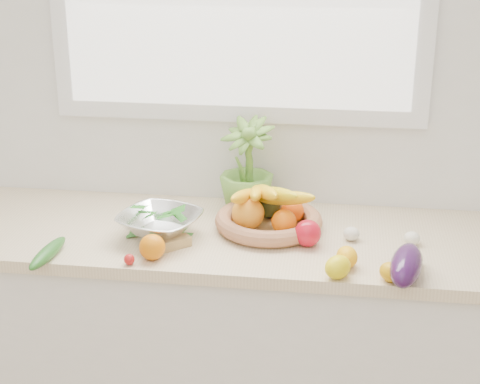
# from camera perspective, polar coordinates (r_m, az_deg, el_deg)

# --- Properties ---
(back_wall) EXTENTS (4.50, 0.02, 2.70)m
(back_wall) POSITION_cam_1_polar(r_m,az_deg,el_deg) (2.57, -0.11, 8.84)
(back_wall) COLOR white
(back_wall) RESTS_ON ground
(counter_cabinet) EXTENTS (2.20, 0.58, 0.86)m
(counter_cabinet) POSITION_cam_1_polar(r_m,az_deg,el_deg) (2.65, -1.03, -12.40)
(counter_cabinet) COLOR silver
(counter_cabinet) RESTS_ON ground
(countertop) EXTENTS (2.24, 0.62, 0.04)m
(countertop) POSITION_cam_1_polar(r_m,az_deg,el_deg) (2.44, -1.10, -3.51)
(countertop) COLOR beige
(countertop) RESTS_ON counter_cabinet
(orange_loose) EXTENTS (0.10, 0.10, 0.08)m
(orange_loose) POSITION_cam_1_polar(r_m,az_deg,el_deg) (2.24, -6.82, -4.27)
(orange_loose) COLOR orange
(orange_loose) RESTS_ON countertop
(lemon_a) EXTENTS (0.08, 0.09, 0.06)m
(lemon_a) POSITION_cam_1_polar(r_m,az_deg,el_deg) (2.21, 8.30, -5.00)
(lemon_a) COLOR #F9AB0D
(lemon_a) RESTS_ON countertop
(lemon_b) EXTENTS (0.10, 0.11, 0.07)m
(lemon_b) POSITION_cam_1_polar(r_m,az_deg,el_deg) (2.13, 7.59, -5.80)
(lemon_b) COLOR yellow
(lemon_b) RESTS_ON countertop
(lemon_c) EXTENTS (0.09, 0.09, 0.06)m
(lemon_c) POSITION_cam_1_polar(r_m,az_deg,el_deg) (2.14, 11.61, -6.11)
(lemon_c) COLOR #D3950B
(lemon_c) RESTS_ON countertop
(apple) EXTENTS (0.11, 0.11, 0.09)m
(apple) POSITION_cam_1_polar(r_m,az_deg,el_deg) (2.32, 5.27, -3.20)
(apple) COLOR #B10E1F
(apple) RESTS_ON countertop
(ginger) EXTENTS (0.10, 0.10, 0.03)m
(ginger) POSITION_cam_1_polar(r_m,az_deg,el_deg) (2.32, -5.08, -3.96)
(ginger) COLOR tan
(ginger) RESTS_ON countertop
(garlic_a) EXTENTS (0.05, 0.05, 0.04)m
(garlic_a) POSITION_cam_1_polar(r_m,az_deg,el_deg) (2.38, 8.63, -3.23)
(garlic_a) COLOR beige
(garlic_a) RESTS_ON countertop
(garlic_b) EXTENTS (0.06, 0.06, 0.04)m
(garlic_b) POSITION_cam_1_polar(r_m,az_deg,el_deg) (2.39, 13.20, -3.52)
(garlic_b) COLOR white
(garlic_b) RESTS_ON countertop
(garlic_c) EXTENTS (0.06, 0.06, 0.04)m
(garlic_c) POSITION_cam_1_polar(r_m,az_deg,el_deg) (2.25, 13.38, -5.05)
(garlic_c) COLOR silver
(garlic_c) RESTS_ON countertop
(eggplant) EXTENTS (0.13, 0.25, 0.09)m
(eggplant) POSITION_cam_1_polar(r_m,az_deg,el_deg) (2.15, 12.77, -5.54)
(eggplant) COLOR #2E103A
(eggplant) RESTS_ON countertop
(cucumber) EXTENTS (0.06, 0.23, 0.04)m
(cucumber) POSITION_cam_1_polar(r_m,az_deg,el_deg) (2.31, -14.69, -4.59)
(cucumber) COLOR #1B4E17
(cucumber) RESTS_ON countertop
(radish) EXTENTS (0.04, 0.04, 0.03)m
(radish) POSITION_cam_1_polar(r_m,az_deg,el_deg) (2.23, -8.59, -5.19)
(radish) COLOR red
(radish) RESTS_ON countertop
(potted_herb) EXTENTS (0.25, 0.25, 0.34)m
(potted_herb) POSITION_cam_1_polar(r_m,az_deg,el_deg) (2.53, 0.53, 2.00)
(potted_herb) COLOR #609235
(potted_herb) RESTS_ON countertop
(fruit_basket) EXTENTS (0.47, 0.47, 0.19)m
(fruit_basket) POSITION_cam_1_polar(r_m,az_deg,el_deg) (2.43, 2.16, -1.77)
(fruit_basket) COLOR tan
(fruit_basket) RESTS_ON countertop
(colander_with_spinach) EXTENTS (0.32, 0.32, 0.13)m
(colander_with_spinach) POSITION_cam_1_polar(r_m,az_deg,el_deg) (2.37, -6.24, -2.07)
(colander_with_spinach) COLOR silver
(colander_with_spinach) RESTS_ON countertop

